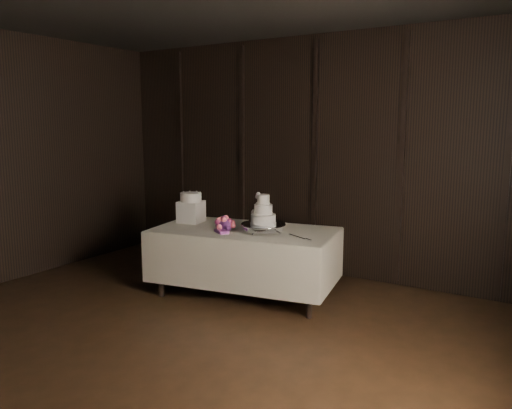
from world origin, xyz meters
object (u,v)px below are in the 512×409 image
Objects in this scene: display_table at (245,259)px; box_pedestal at (191,212)px; wedding_cake at (261,212)px; bouquet at (224,224)px; cake_stand at (263,228)px; small_cake at (191,197)px.

box_pedestal reaches higher than display_table.
wedding_cake is 0.44m from bouquet.
bouquet reaches higher than cake_stand.
cake_stand is 1.04m from small_cake.
display_table is 0.89m from box_pedestal.
cake_stand is at bearing -1.40° from box_pedestal.
display_table is 5.45× the size of bouquet.
bouquet is at bearing -146.45° from display_table.
small_cake is (-1.01, 0.02, 0.25)m from cake_stand.
bouquet reaches higher than display_table.
small_cake is (0.00, 0.00, 0.17)m from box_pedestal.
wedding_cake is at bearing -17.51° from display_table.
wedding_cake is 1.28× the size of small_cake.
cake_stand is 1.23× the size of bouquet.
small_cake is (-0.99, 0.04, 0.08)m from wedding_cake.
small_cake is at bearing 164.55° from bouquet.
wedding_cake reaches higher than box_pedestal.
small_cake is at bearing 168.80° from display_table.
display_table is at bearing -0.74° from small_cake.
small_cake reaches higher than display_table.
small_cake reaches higher than cake_stand.
bouquet is 1.51× the size of box_pedestal.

